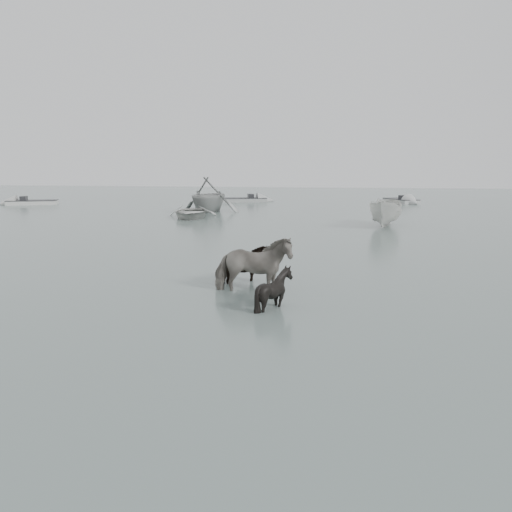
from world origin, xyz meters
name	(u,v)px	position (x,y,z in m)	size (l,w,h in m)	color
ground	(217,302)	(0.00, 0.00, 0.00)	(140.00, 140.00, 0.00)	#55655D
pony_pinto	(253,260)	(0.69, 1.18, 0.87)	(0.94, 2.07, 1.75)	black
pony_dark	(244,260)	(0.25, 2.14, 0.66)	(1.31, 1.12, 1.32)	black
pony_black	(274,282)	(1.45, -0.22, 0.61)	(0.98, 1.10, 1.21)	black
rowboat_lead	(191,211)	(-6.82, 19.86, 0.46)	(3.17, 4.44, 0.92)	#B9B9B4
rowboat_trail	(209,193)	(-6.80, 24.34, 1.35)	(4.43, 5.13, 2.70)	#A0A3A0
boat_small	(386,211)	(5.43, 17.16, 0.84)	(1.64, 4.36, 1.69)	silver
skiff_outer	(32,200)	(-24.02, 28.56, 0.38)	(5.80, 1.60, 0.75)	beige
skiff_mid	(401,199)	(8.31, 36.16, 0.38)	(5.23, 1.60, 0.75)	#A9ACA9
skiff_far	(243,198)	(-6.34, 35.08, 0.38)	(6.04, 1.60, 0.75)	#9C9F9C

